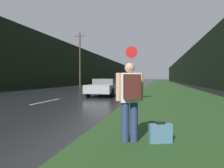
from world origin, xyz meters
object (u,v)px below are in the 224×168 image
(car_passing_near, at_px, (105,87))
(suitcase, at_px, (160,134))
(stop_sign, at_px, (131,69))
(hitchhiker_with_backpack, at_px, (130,97))
(car_passing_far, at_px, (134,81))

(car_passing_near, bearing_deg, suitcase, 110.38)
(suitcase, bearing_deg, stop_sign, 82.41)
(stop_sign, relative_size, hitchhiker_with_backpack, 1.87)
(hitchhiker_with_backpack, xyz_separation_m, suitcase, (0.60, 0.10, -0.73))
(stop_sign, height_order, car_passing_far, stop_sign)
(stop_sign, distance_m, hitchhiker_with_backpack, 6.85)
(stop_sign, height_order, suitcase, stop_sign)
(stop_sign, distance_m, suitcase, 6.97)
(car_passing_near, bearing_deg, car_passing_far, -90.00)
(stop_sign, bearing_deg, car_passing_far, 96.15)
(stop_sign, relative_size, car_passing_far, 0.67)
(hitchhiker_with_backpack, relative_size, car_passing_far, 0.36)
(hitchhiker_with_backpack, xyz_separation_m, car_passing_near, (-3.32, 10.65, -0.28))
(hitchhiker_with_backpack, relative_size, suitcase, 3.39)
(stop_sign, relative_size, car_passing_near, 0.64)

